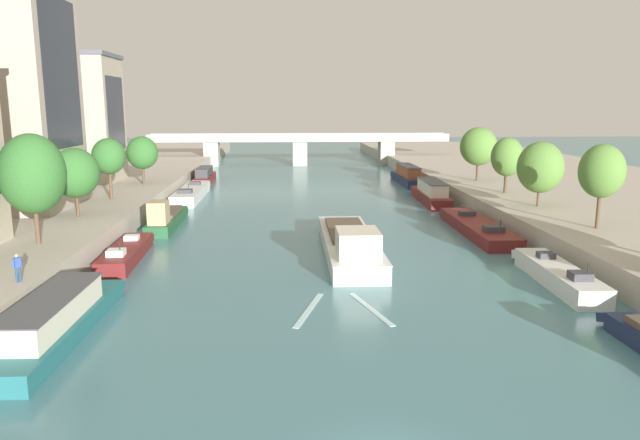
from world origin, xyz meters
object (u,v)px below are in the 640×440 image
Objects in this scene: moored_boat_left_lone at (166,218)px; moored_boat_left_midway at (192,193)px; tree_left_distant at (109,156)px; barge_midriver at (350,243)px; moored_boat_left_end at (205,176)px; tree_right_far at (540,167)px; moored_boat_left_near at (127,252)px; moored_boat_right_downstream at (477,227)px; tree_left_second at (75,173)px; bridge_far at (300,145)px; tree_right_past_mid at (507,157)px; moored_boat_left_upstream at (57,319)px; tree_right_distant at (602,171)px; person_on_quay at (17,266)px; moored_boat_right_near at (407,176)px; tree_left_third at (32,174)px; moored_boat_right_end at (431,193)px; moored_boat_right_second at (557,274)px; tree_left_end_of_row at (142,153)px; tree_right_nearest at (479,146)px.

moored_boat_left_midway is at bearing 91.04° from moored_boat_left_lone.
moored_boat_left_midway is 15.61m from tree_left_distant.
barge_midriver is 34.89m from moored_boat_left_midway.
tree_right_far is at bearing -43.71° from moored_boat_left_end.
moored_boat_left_near is 31.10m from moored_boat_right_downstream.
tree_left_second is (-6.04, 7.61, 5.32)m from moored_boat_left_near.
bridge_far is at bearing 109.35° from tree_right_far.
tree_right_past_mid is (43.22, 12.14, 0.11)m from tree_left_second.
moored_boat_left_upstream is 2.13× the size of tree_right_distant.
moored_boat_right_near is at bearing 58.67° from person_on_quay.
tree_left_third reaches higher than person_on_quay.
moored_boat_right_end is at bearing 63.00° from barge_midriver.
moored_boat_right_downstream is 38.55m from person_on_quay.
moored_boat_left_end reaches higher than moored_boat_right_second.
tree_left_third reaches higher than tree_right_distant.
barge_midriver is 1.51× the size of moored_boat_left_lone.
bridge_far is (14.88, 87.68, 2.91)m from moored_boat_left_upstream.
person_on_quay is (-2.74, -12.25, 2.33)m from moored_boat_left_near.
moored_boat_left_lone is 0.21× the size of bridge_far.
tree_left_end_of_row is 3.67× the size of person_on_quay.
moored_boat_left_near is 42.45m from tree_right_past_mid.
person_on_quay is at bearing -94.13° from moored_boat_left_midway.
moored_boat_left_near is at bearing -90.21° from moored_boat_left_end.
tree_left_second is at bearing -92.06° from tree_left_end_of_row.
moored_boat_left_midway is at bearing 85.87° from person_on_quay.
moored_boat_right_near is at bearing 51.48° from tree_left_third.
moored_boat_left_near is 0.93× the size of moored_boat_left_end.
bridge_far is at bearing 71.56° from tree_left_second.
moored_boat_left_end is at bearing 110.73° from barge_midriver.
moored_boat_left_midway is 2.62× the size of tree_right_past_mid.
bridge_far is at bearing 107.59° from moored_boat_right_end.
moored_boat_right_downstream is at bearing -31.52° from tree_left_end_of_row.
moored_boat_left_lone is at bearing 145.34° from moored_boat_right_second.
tree_right_distant is (36.79, 15.74, 5.59)m from moored_boat_left_upstream.
moored_boat_right_second is 1.85× the size of tree_right_past_mid.
tree_left_distant is (-6.68, 5.53, 5.56)m from moored_boat_left_lone.
tree_left_end_of_row reaches higher than moored_boat_left_lone.
tree_left_third reaches higher than moored_boat_left_midway.
moored_boat_left_upstream is 30.72m from moored_boat_right_second.
moored_boat_right_downstream is (12.75, 7.48, -0.42)m from barge_midriver.
tree_right_nearest reaches higher than moored_boat_left_upstream.
tree_left_second is 3.75× the size of person_on_quay.
moored_boat_right_near is at bearing 100.79° from tree_right_far.
tree_left_second reaches higher than moored_boat_right_end.
tree_left_third reaches higher than moored_boat_left_end.
moored_boat_right_second is (30.33, -8.24, 0.08)m from moored_boat_left_near.
moored_boat_left_upstream is at bearing -99.63° from bridge_far.
moored_boat_right_end is 2.20× the size of tree_right_past_mid.
moored_boat_right_second is (12.98, -8.57, -0.33)m from barge_midriver.
tree_left_distant is (-0.54, 20.44, -0.52)m from tree_left_third.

